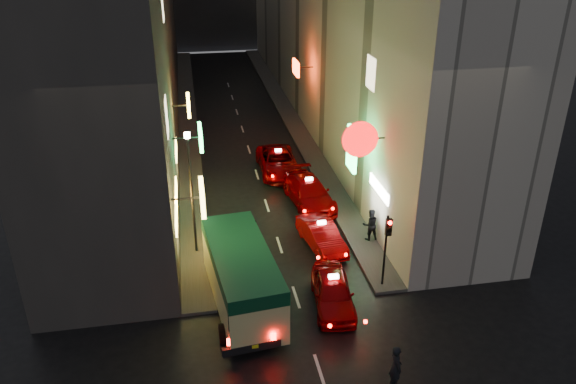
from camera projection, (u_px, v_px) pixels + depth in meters
building_left at (128, 9)px, 42.15m from camera, size 7.53×52.00×18.00m
building_right at (334, 4)px, 44.71m from camera, size 8.07×52.00×18.00m
sidewalk_left at (188, 119)px, 46.66m from camera, size 1.50×52.00×0.15m
sidewalk_right at (288, 114)px, 48.02m from camera, size 1.50×52.00×0.15m
minibus at (241, 272)px, 23.41m from camera, size 3.00×6.84×2.85m
taxi_near at (333, 290)px, 23.95m from camera, size 2.65×5.31×1.79m
taxi_second at (321, 234)px, 28.32m from camera, size 2.74×5.06×1.70m
taxi_third at (309, 190)px, 32.57m from camera, size 2.87×5.77×1.94m
taxi_far at (278, 160)px, 36.67m from camera, size 2.24×5.46×1.91m
pedestrian_crossing at (396, 364)px, 19.69m from camera, size 0.46×0.68×1.98m
pedestrian_sidewalk at (370, 223)px, 28.62m from camera, size 0.74×0.47×1.93m
traffic_light at (387, 237)px, 24.25m from camera, size 0.26×0.43×3.50m
lamp_post at (191, 186)px, 26.49m from camera, size 0.28×0.28×6.22m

